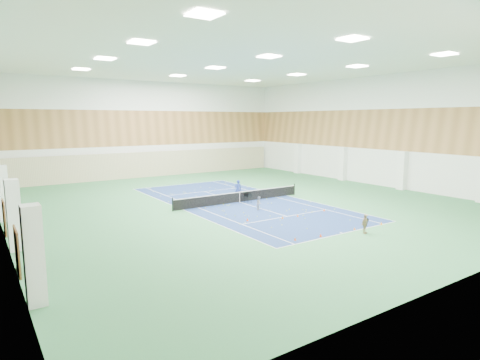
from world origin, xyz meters
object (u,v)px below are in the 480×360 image
coach (238,189)px  ball_cart (248,198)px  child_court (259,203)px  child_apron (365,224)px  tennis_net (240,196)px

coach → ball_cart: bearing=101.1°
child_court → child_apron: (1.50, -9.26, 0.08)m
coach → child_apron: bearing=112.2°
child_apron → ball_cart: size_ratio=1.43×
tennis_net → child_apron: 12.68m
child_court → ball_cart: 2.90m
tennis_net → child_apron: size_ratio=10.20×
coach → ball_cart: 2.21m
coach → tennis_net: bearing=81.9°
ball_cart → child_court: bearing=-118.4°
tennis_net → child_court: tennis_net is taller
coach → child_court: 5.07m
tennis_net → ball_cart: bearing=-51.4°
coach → child_apron: size_ratio=1.38×
child_court → child_apron: bearing=-119.0°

